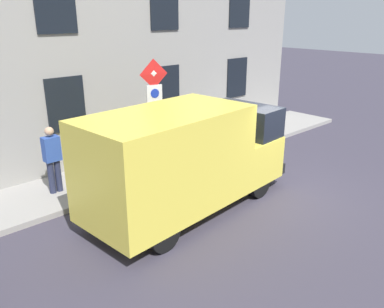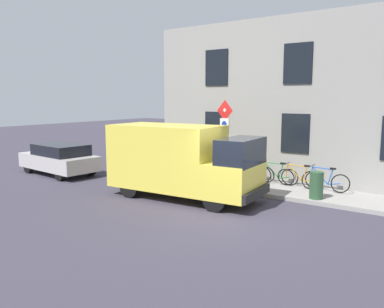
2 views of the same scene
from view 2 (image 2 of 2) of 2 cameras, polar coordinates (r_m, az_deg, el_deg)
ground_plane at (r=11.70m, az=6.54°, el=-8.89°), size 80.00×80.00×0.00m
sidewalk_slab at (r=14.71m, az=13.12°, el=-5.20°), size 2.16×14.91×0.14m
building_facade at (r=15.65m, az=15.51°, el=7.33°), size 0.75×12.91×6.53m
sign_post_stacked at (r=14.47m, az=4.85°, el=3.43°), size 0.20×0.55×3.10m
delivery_van at (r=13.31m, az=-1.60°, el=-0.85°), size 2.41×5.47×2.50m
parked_hatchback at (r=18.51m, az=-18.83°, el=-0.60°), size 2.06×4.13×1.38m
bicycle_blue at (r=14.67m, az=18.90°, el=-3.71°), size 0.46×1.71×0.89m
bicycle_orange at (r=14.95m, az=15.49°, el=-3.34°), size 0.46×1.72×0.89m
bicycle_green at (r=15.28m, az=12.22°, el=-2.98°), size 0.46×1.72×0.89m
bicycle_red at (r=15.66m, az=9.10°, el=-2.63°), size 0.46×1.71×0.89m
pedestrian at (r=16.72m, az=-1.36°, el=0.11°), size 0.26×0.40×1.72m
litter_bin at (r=13.45m, az=17.76°, el=-4.37°), size 0.44×0.44×0.90m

